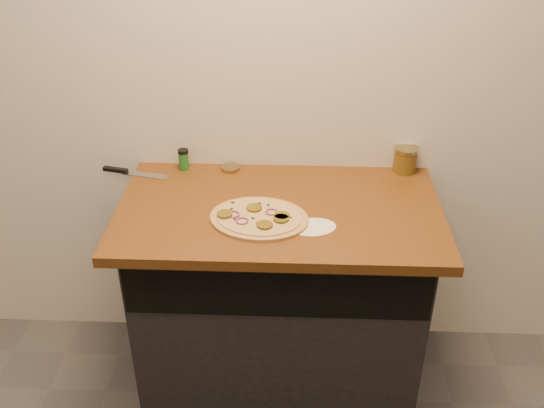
{
  "coord_description": "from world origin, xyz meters",
  "views": [
    {
      "loc": [
        0.05,
        -0.49,
        2.07
      ],
      "look_at": [
        -0.02,
        1.35,
        0.95
      ],
      "focal_mm": 40.0,
      "sensor_mm": 36.0,
      "label": 1
    }
  ],
  "objects_px": {
    "chefs_knife": "(129,172)",
    "salsa_jar": "(405,159)",
    "pizza": "(259,218)",
    "spice_shaker": "(184,159)"
  },
  "relations": [
    {
      "from": "chefs_knife",
      "to": "pizza",
      "type": "bearing_deg",
      "value": -30.88
    },
    {
      "from": "spice_shaker",
      "to": "salsa_jar",
      "type": "bearing_deg",
      "value": 1.27
    },
    {
      "from": "chefs_knife",
      "to": "salsa_jar",
      "type": "distance_m",
      "value": 1.12
    },
    {
      "from": "pizza",
      "to": "salsa_jar",
      "type": "bearing_deg",
      "value": 34.69
    },
    {
      "from": "spice_shaker",
      "to": "chefs_knife",
      "type": "bearing_deg",
      "value": -167.57
    },
    {
      "from": "salsa_jar",
      "to": "spice_shaker",
      "type": "distance_m",
      "value": 0.9
    },
    {
      "from": "salsa_jar",
      "to": "pizza",
      "type": "bearing_deg",
      "value": -145.31
    },
    {
      "from": "chefs_knife",
      "to": "spice_shaker",
      "type": "relative_size",
      "value": 3.23
    },
    {
      "from": "chefs_knife",
      "to": "spice_shaker",
      "type": "height_order",
      "value": "spice_shaker"
    },
    {
      "from": "pizza",
      "to": "spice_shaker",
      "type": "xyz_separation_m",
      "value": [
        -0.33,
        0.38,
        0.04
      ]
    }
  ]
}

